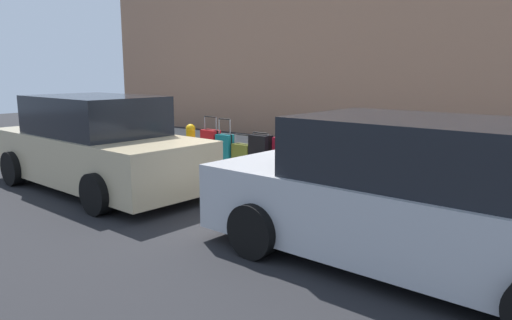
% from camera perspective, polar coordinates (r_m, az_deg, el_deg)
% --- Properties ---
extents(ground_plane, '(40.00, 40.00, 0.00)m').
position_cam_1_polar(ground_plane, '(8.55, 1.10, -3.87)').
color(ground_plane, black).
extents(sidewalk_curb, '(18.00, 5.00, 0.14)m').
position_cam_1_polar(sidewalk_curb, '(10.60, 9.20, -0.81)').
color(sidewalk_curb, gray).
rests_on(sidewalk_curb, ground_plane).
extents(suitcase_maroon_0, '(0.39, 0.27, 0.76)m').
position_cam_1_polar(suitcase_maroon_0, '(7.78, 23.72, -3.05)').
color(suitcase_maroon_0, maroon).
rests_on(suitcase_maroon_0, sidewalk_curb).
extents(suitcase_black_1, '(0.51, 0.22, 0.87)m').
position_cam_1_polar(suitcase_black_1, '(7.86, 20.19, -2.73)').
color(suitcase_black_1, black).
rests_on(suitcase_black_1, sidewalk_curb).
extents(suitcase_olive_2, '(0.49, 0.28, 0.84)m').
position_cam_1_polar(suitcase_olive_2, '(8.08, 16.70, -2.21)').
color(suitcase_olive_2, '#59601E').
rests_on(suitcase_olive_2, sidewalk_curb).
extents(suitcase_teal_3, '(0.37, 0.21, 1.04)m').
position_cam_1_polar(suitcase_teal_3, '(8.16, 13.46, -1.24)').
color(suitcase_teal_3, '#0F606B').
rests_on(suitcase_teal_3, sidewalk_curb).
extents(suitcase_red_4, '(0.49, 0.25, 0.76)m').
position_cam_1_polar(suitcase_red_4, '(8.41, 10.61, -1.54)').
color(suitcase_red_4, red).
rests_on(suitcase_red_4, sidewalk_curb).
extents(suitcase_navy_5, '(0.43, 0.25, 0.83)m').
position_cam_1_polar(suitcase_navy_5, '(8.61, 7.70, -0.27)').
color(suitcase_navy_5, navy).
rests_on(suitcase_navy_5, sidewalk_curb).
extents(suitcase_silver_6, '(0.38, 0.26, 0.77)m').
position_cam_1_polar(suitcase_silver_6, '(8.85, 5.15, -0.72)').
color(suitcase_silver_6, '#9EA0A8').
rests_on(suitcase_silver_6, sidewalk_curb).
extents(suitcase_maroon_7, '(0.39, 0.23, 0.81)m').
position_cam_1_polar(suitcase_maroon_7, '(9.14, 3.26, 0.35)').
color(suitcase_maroon_7, maroon).
rests_on(suitcase_maroon_7, sidewalk_curb).
extents(suitcase_black_8, '(0.44, 0.27, 0.83)m').
position_cam_1_polar(suitcase_black_8, '(9.30, 0.54, 0.62)').
color(suitcase_black_8, black).
rests_on(suitcase_black_8, sidewalk_curb).
extents(suitcase_olive_9, '(0.46, 0.23, 0.75)m').
position_cam_1_polar(suitcase_olive_9, '(9.66, -1.59, 0.30)').
color(suitcase_olive_9, '#59601E').
rests_on(suitcase_olive_9, sidewalk_curb).
extents(suitcase_teal_10, '(0.36, 0.22, 1.04)m').
position_cam_1_polar(suitcase_teal_10, '(9.90, -3.71, 1.02)').
color(suitcase_teal_10, '#0F606B').
rests_on(suitcase_teal_10, sidewalk_curb).
extents(suitcase_red_11, '(0.43, 0.25, 1.06)m').
position_cam_1_polar(suitcase_red_11, '(10.21, -5.37, 1.45)').
color(suitcase_red_11, red).
rests_on(suitcase_red_11, sidewalk_curb).
extents(fire_hydrant, '(0.39, 0.21, 0.85)m').
position_cam_1_polar(fire_hydrant, '(10.64, -7.71, 2.08)').
color(fire_hydrant, '#D89E0C').
rests_on(fire_hydrant, sidewalk_curb).
extents(bollard_post, '(0.17, 0.17, 0.87)m').
position_cam_1_polar(bollard_post, '(11.02, -10.67, 2.23)').
color(bollard_post, brown).
rests_on(bollard_post, sidewalk_curb).
extents(parked_car_silver_0, '(4.85, 2.31, 1.64)m').
position_cam_1_polar(parked_car_silver_0, '(5.48, 18.20, -4.35)').
color(parked_car_silver_0, '#B2B5BA').
rests_on(parked_car_silver_0, ground_plane).
extents(parked_car_beige_1, '(4.78, 2.21, 1.69)m').
position_cam_1_polar(parked_car_beige_1, '(9.15, -18.35, 1.56)').
color(parked_car_beige_1, tan).
rests_on(parked_car_beige_1, ground_plane).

